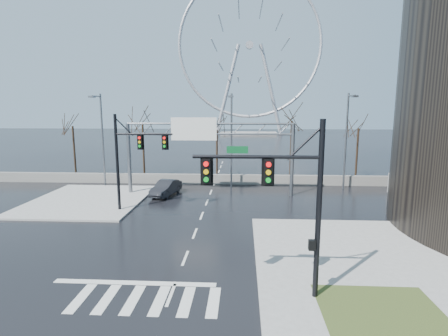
# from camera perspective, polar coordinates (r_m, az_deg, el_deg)

# --- Properties ---
(ground) EXTENTS (260.00, 260.00, 0.00)m
(ground) POSITION_cam_1_polar(r_m,az_deg,el_deg) (20.68, -6.35, -14.40)
(ground) COLOR black
(ground) RESTS_ON ground
(sidewalk_right_ext) EXTENTS (12.00, 10.00, 0.15)m
(sidewalk_right_ext) POSITION_cam_1_polar(r_m,az_deg,el_deg) (23.24, 20.28, -11.98)
(sidewalk_right_ext) COLOR gray
(sidewalk_right_ext) RESTS_ON ground
(sidewalk_far) EXTENTS (10.00, 12.00, 0.15)m
(sidewalk_far) POSITION_cam_1_polar(r_m,az_deg,el_deg) (34.77, -21.23, -4.89)
(sidewalk_far) COLOR gray
(sidewalk_far) RESTS_ON ground
(grass_strip) EXTENTS (5.00, 4.00, 0.02)m
(grass_strip) POSITION_cam_1_polar(r_m,az_deg,el_deg) (16.93, 24.19, -20.42)
(grass_strip) COLOR #2E411B
(grass_strip) RESTS_ON sidewalk_near
(barrier_wall) EXTENTS (52.00, 0.50, 1.10)m
(barrier_wall) POSITION_cam_1_polar(r_m,az_deg,el_deg) (39.54, -1.64, -1.83)
(barrier_wall) COLOR slate
(barrier_wall) RESTS_ON ground
(signal_mast_near) EXTENTS (5.52, 0.41, 8.00)m
(signal_mast_near) POSITION_cam_1_polar(r_m,az_deg,el_deg) (15.12, 10.31, -4.02)
(signal_mast_near) COLOR black
(signal_mast_near) RESTS_ON ground
(signal_mast_far) EXTENTS (4.72, 0.41, 8.00)m
(signal_mast_far) POSITION_cam_1_polar(r_m,az_deg,el_deg) (29.26, -15.04, 2.30)
(signal_mast_far) COLOR black
(signal_mast_far) RESTS_ON ground
(sign_gantry) EXTENTS (16.36, 0.40, 7.60)m
(sign_gantry) POSITION_cam_1_polar(r_m,az_deg,el_deg) (33.92, -3.01, 4.17)
(sign_gantry) COLOR slate
(sign_gantry) RESTS_ON ground
(streetlight_left) EXTENTS (0.50, 2.55, 10.00)m
(streetlight_left) POSITION_cam_1_polar(r_m,az_deg,el_deg) (39.89, -19.43, 5.47)
(streetlight_left) COLOR slate
(streetlight_left) RESTS_ON ground
(streetlight_mid) EXTENTS (0.50, 2.55, 10.00)m
(streetlight_mid) POSITION_cam_1_polar(r_m,az_deg,el_deg) (36.88, 1.20, 5.72)
(streetlight_mid) COLOR slate
(streetlight_mid) RESTS_ON ground
(streetlight_right) EXTENTS (0.50, 2.55, 10.00)m
(streetlight_right) POSITION_cam_1_polar(r_m,az_deg,el_deg) (38.40, 19.48, 5.33)
(streetlight_right) COLOR slate
(streetlight_right) RESTS_ON ground
(tree_far_left) EXTENTS (3.50, 3.50, 7.00)m
(tree_far_left) POSITION_cam_1_polar(r_m,az_deg,el_deg) (47.70, -23.44, 5.44)
(tree_far_left) COLOR black
(tree_far_left) RESTS_ON ground
(tree_left) EXTENTS (3.75, 3.75, 7.50)m
(tree_left) POSITION_cam_1_polar(r_m,az_deg,el_deg) (43.92, -13.14, 6.22)
(tree_left) COLOR black
(tree_left) RESTS_ON ground
(tree_center) EXTENTS (3.25, 3.25, 6.50)m
(tree_center) POSITION_cam_1_polar(r_m,az_deg,el_deg) (43.36, -1.17, 5.36)
(tree_center) COLOR black
(tree_center) RESTS_ON ground
(tree_right) EXTENTS (3.90, 3.90, 7.80)m
(tree_right) POSITION_cam_1_polar(r_m,az_deg,el_deg) (42.57, 10.97, 6.51)
(tree_right) COLOR black
(tree_right) RESTS_ON ground
(tree_far_right) EXTENTS (3.40, 3.40, 6.80)m
(tree_far_right) POSITION_cam_1_polar(r_m,az_deg,el_deg) (44.88, 21.06, 5.17)
(tree_far_right) COLOR black
(tree_far_right) RESTS_ON ground
(ferris_wheel) EXTENTS (45.00, 6.00, 50.91)m
(ferris_wheel) POSITION_cam_1_polar(r_m,az_deg,el_deg) (115.01, 4.17, 18.47)
(ferris_wheel) COLOR gray
(ferris_wheel) RESTS_ON ground
(car) EXTENTS (2.51, 4.71, 1.48)m
(car) POSITION_cam_1_polar(r_m,az_deg,el_deg) (34.83, -9.46, -3.21)
(car) COLOR black
(car) RESTS_ON ground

